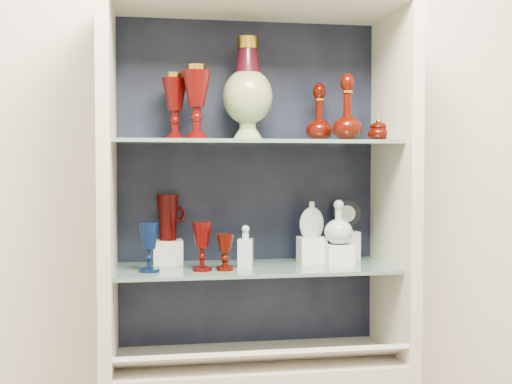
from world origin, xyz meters
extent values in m
cube|color=silver|center=(0.00, 1.75, 1.40)|extent=(3.50, 0.02, 2.80)
cube|color=black|center=(0.00, 1.72, 1.32)|extent=(0.98, 0.02, 1.15)
cube|color=beige|center=(-0.48, 1.53, 1.32)|extent=(0.04, 0.40, 1.15)
cube|color=beige|center=(0.48, 1.53, 1.32)|extent=(0.04, 0.40, 1.15)
cube|color=beige|center=(0.00, 1.53, 1.92)|extent=(1.00, 0.40, 0.04)
cube|color=slate|center=(0.00, 1.55, 1.04)|extent=(0.92, 0.34, 0.01)
cube|color=slate|center=(0.00, 1.55, 1.46)|extent=(0.92, 0.34, 0.01)
cube|color=beige|center=(0.00, 1.42, 0.78)|extent=(0.92, 0.17, 0.09)
cube|color=white|center=(-0.21, 1.42, 0.80)|extent=(0.10, 0.06, 0.03)
cube|color=white|center=(0.03, 1.42, 0.80)|extent=(0.10, 0.06, 0.03)
cube|color=silver|center=(-0.29, 1.66, 1.09)|extent=(0.10, 0.10, 0.08)
cube|color=silver|center=(0.21, 1.59, 1.09)|extent=(0.09, 0.09, 0.09)
cube|color=silver|center=(0.28, 1.53, 1.08)|extent=(0.09, 0.09, 0.07)
cube|color=silver|center=(0.36, 1.67, 1.10)|extent=(0.08, 0.08, 0.10)
camera|label=1|loc=(-0.34, -0.56, 1.39)|focal=45.00mm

